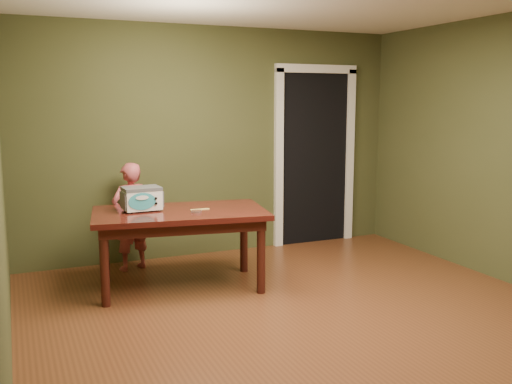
{
  "coord_description": "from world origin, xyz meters",
  "views": [
    {
      "loc": [
        -2.17,
        -3.7,
        1.78
      ],
      "look_at": [
        -0.14,
        1.0,
        0.95
      ],
      "focal_mm": 40.0,
      "sensor_mm": 36.0,
      "label": 1
    }
  ],
  "objects": [
    {
      "name": "toy_oven",
      "position": [
        -1.07,
        1.55,
        0.87
      ],
      "size": [
        0.38,
        0.26,
        0.23
      ],
      "rotation": [
        0.0,
        0.0,
        0.05
      ],
      "color": "#4C4F54",
      "rests_on": "dining_table"
    },
    {
      "name": "spatula",
      "position": [
        -0.55,
        1.38,
        0.75
      ],
      "size": [
        0.18,
        0.03,
        0.01
      ],
      "primitive_type": "cube",
      "rotation": [
        0.0,
        0.0,
        -0.04
      ],
      "color": "#FBE66D",
      "rests_on": "dining_table"
    },
    {
      "name": "baking_pan",
      "position": [
        -0.62,
        1.26,
        0.76
      ],
      "size": [
        0.1,
        0.1,
        0.02
      ],
      "color": "silver",
      "rests_on": "dining_table"
    },
    {
      "name": "dining_table",
      "position": [
        -0.74,
        1.42,
        0.65
      ],
      "size": [
        1.72,
        1.14,
        0.75
      ],
      "rotation": [
        0.0,
        0.0,
        -0.16
      ],
      "color": "#340F0B",
      "rests_on": "floor"
    },
    {
      "name": "doorway",
      "position": [
        1.3,
        2.78,
        1.06
      ],
      "size": [
        1.1,
        0.66,
        2.25
      ],
      "color": "black",
      "rests_on": "ground"
    },
    {
      "name": "child",
      "position": [
        -1.05,
        2.2,
        0.57
      ],
      "size": [
        0.48,
        0.39,
        1.14
      ],
      "primitive_type": "imported",
      "rotation": [
        0.0,
        0.0,
        3.46
      ],
      "color": "#BF4E56",
      "rests_on": "floor"
    },
    {
      "name": "room_shell",
      "position": [
        0.0,
        0.0,
        1.71
      ],
      "size": [
        4.52,
        5.02,
        2.61
      ],
      "color": "#3F4424",
      "rests_on": "ground"
    },
    {
      "name": "floor",
      "position": [
        0.0,
        0.0,
        0.0
      ],
      "size": [
        5.0,
        5.0,
        0.0
      ],
      "primitive_type": "plane",
      "color": "brown",
      "rests_on": "ground"
    }
  ]
}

